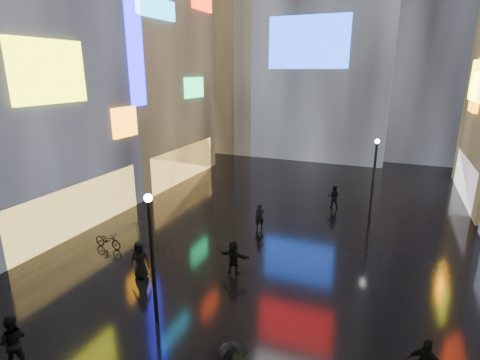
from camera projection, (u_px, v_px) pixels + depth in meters
The scene contains 13 objects.
ground at pixel (288, 222), 23.92m from camera, with size 140.00×140.00×0.00m, color black.
building_left_far at pixel (130, 51), 31.99m from camera, with size 10.28×12.00×22.00m.
tower_flank_left at pixel (227, 39), 44.89m from camera, with size 10.00×10.00×26.00m, color black.
lamp_near at pixel (152, 252), 13.68m from camera, with size 0.30×0.30×5.20m.
lamp_far at pixel (374, 173), 24.16m from camera, with size 0.30×0.30×5.20m.
pedestrian_1 at pixel (13, 341), 12.10m from camera, with size 0.90×0.70×1.85m, color black.
pedestrian_4 at pixel (140, 260), 17.30m from camera, with size 0.89×0.58×1.83m, color black.
pedestrian_5 at pixel (234, 258), 17.71m from camera, with size 1.53×0.49×1.64m, color black.
pedestrian_6 at pixel (260, 217), 22.72m from camera, with size 0.58×0.38×1.58m, color black.
pedestrian_7 at pixel (334, 197), 26.28m from camera, with size 0.79×0.62×1.63m, color black.
umbrella_1 at pixel (233, 355), 10.15m from camera, with size 0.78×0.78×0.69m, color black.
umbrella_2 at pixel (138, 232), 16.91m from camera, with size 1.04×1.06×0.96m, color black.
bicycle at pixel (108, 240), 20.38m from camera, with size 0.61×1.75×0.92m, color black.
Camera 1 is at (5.63, -1.68, 9.34)m, focal length 28.00 mm.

